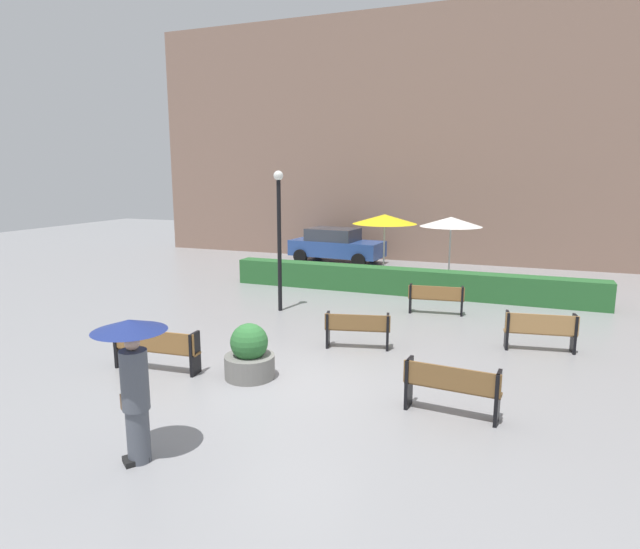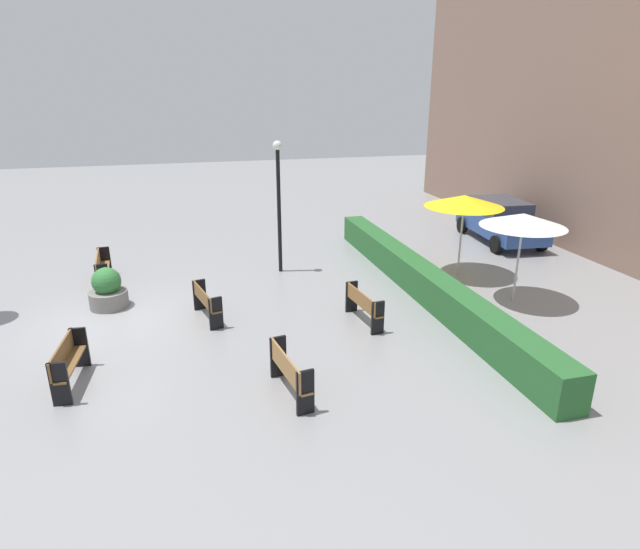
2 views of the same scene
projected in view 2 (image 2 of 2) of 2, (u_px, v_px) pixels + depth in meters
ground_plane at (111, 320)px, 13.32m from camera, size 60.00×60.00×0.00m
bench_back_row at (363, 304)px, 13.04m from camera, size 1.60×0.50×0.84m
bench_near_left at (102, 267)px, 15.68m from camera, size 1.92×0.50×0.88m
bench_far_right at (289, 370)px, 9.93m from camera, size 1.60×0.56×0.89m
bench_mid_center at (206, 301)px, 13.23m from camera, size 1.54×0.66×0.83m
bench_near_right at (68, 361)px, 10.26m from camera, size 1.62×0.47×0.89m
planter_pot at (108, 291)px, 13.98m from camera, size 1.00×1.00×1.11m
lamp_post at (279, 194)px, 16.06m from camera, size 0.28×0.28×4.11m
patio_umbrella_yellow at (464, 201)px, 15.78m from camera, size 2.39×2.39×2.54m
patio_umbrella_white at (523, 220)px, 13.74m from camera, size 2.24×2.24×2.48m
hedge_strip at (422, 280)px, 14.82m from camera, size 12.42×0.70×0.87m
parked_car at (500, 220)px, 19.99m from camera, size 4.34×2.27×1.57m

